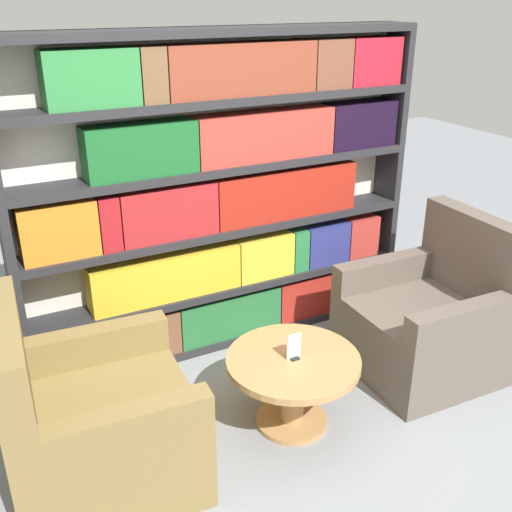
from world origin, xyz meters
The scene contains 6 objects.
ground_plane centered at (0.00, 0.00, 0.00)m, with size 14.00×14.00×0.00m, color gray.
bookshelf centered at (0.03, 1.37, 1.04)m, with size 2.72×0.30×2.09m.
armchair_left centered at (-1.15, 0.43, 0.33)m, with size 0.93×0.92×1.00m.
armchair_right centered at (1.01, 0.42, 0.33)m, with size 0.90×0.89×1.00m.
coffee_table centered at (-0.07, 0.33, 0.31)m, with size 0.74×0.74×0.44m.
table_sign centered at (-0.07, 0.33, 0.50)m, with size 0.08×0.06×0.15m.
Camera 1 is at (-1.54, -2.02, 2.27)m, focal length 42.00 mm.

